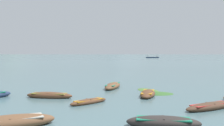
# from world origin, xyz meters

# --- Properties ---
(ground_plane) EXTENTS (6000.00, 6000.00, 0.00)m
(ground_plane) POSITION_xyz_m (0.00, 1500.00, 0.00)
(ground_plane) COLOR slate
(mountain_1) EXTENTS (540.99, 540.99, 190.82)m
(mountain_1) POSITION_xyz_m (-855.98, 2233.95, 95.41)
(mountain_1) COLOR slate
(mountain_1) RESTS_ON ground
(mountain_2) EXTENTS (657.64, 657.64, 222.77)m
(mountain_2) POSITION_xyz_m (101.25, 2407.42, 111.39)
(mountain_2) COLOR slate
(mountain_2) RESTS_ON ground
(rowboat_0) EXTENTS (4.36, 2.92, 0.71)m
(rowboat_0) POSITION_xyz_m (-3.98, 6.55, 0.22)
(rowboat_0) COLOR brown
(rowboat_0) RESTS_ON ground
(rowboat_1) EXTENTS (2.80, 2.65, 0.40)m
(rowboat_1) POSITION_xyz_m (-0.72, 12.10, 0.13)
(rowboat_1) COLOR brown
(rowboat_1) RESTS_ON ground
(rowboat_2) EXTENTS (3.83, 1.69, 0.55)m
(rowboat_2) POSITION_xyz_m (-3.96, 14.42, 0.17)
(rowboat_2) COLOR brown
(rowboat_2) RESTS_ON ground
(rowboat_3) EXTENTS (4.08, 2.84, 0.51)m
(rowboat_3) POSITION_xyz_m (6.96, 10.27, 0.16)
(rowboat_3) COLOR #4C3323
(rowboat_3) RESTS_ON ground
(rowboat_5) EXTENTS (3.62, 1.67, 0.63)m
(rowboat_5) POSITION_xyz_m (3.20, 6.53, 0.20)
(rowboat_5) COLOR #2D2826
(rowboat_5) RESTS_ON ground
(rowboat_6) EXTENTS (2.03, 3.77, 0.55)m
(rowboat_6) POSITION_xyz_m (3.82, 15.12, 0.17)
(rowboat_6) COLOR brown
(rowboat_6) RESTS_ON ground
(rowboat_10) EXTENTS (2.20, 4.53, 0.63)m
(rowboat_10) POSITION_xyz_m (1.07, 19.90, 0.20)
(rowboat_10) COLOR brown
(rowboat_10) RESTS_ON ground
(ferry_0) EXTENTS (9.42, 3.99, 2.54)m
(ferry_0) POSITION_xyz_m (33.79, 182.61, 0.45)
(ferry_0) COLOR navy
(ferry_0) RESTS_ON ground
(weed_patch_5) EXTENTS (2.47, 3.45, 0.14)m
(weed_patch_5) POSITION_xyz_m (4.32, 18.02, 0.00)
(weed_patch_5) COLOR #477033
(weed_patch_5) RESTS_ON ground
(weed_patch_6) EXTENTS (3.09, 2.49, 0.14)m
(weed_patch_6) POSITION_xyz_m (4.78, 16.22, 0.00)
(weed_patch_6) COLOR #38662D
(weed_patch_6) RESTS_ON ground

